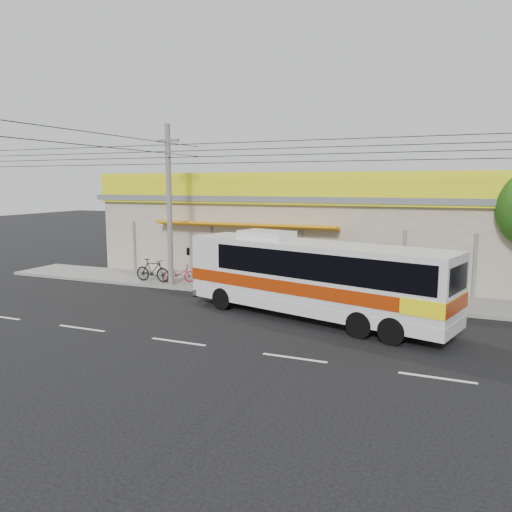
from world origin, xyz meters
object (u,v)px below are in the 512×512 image
Objects in this scene: motorbike_red at (179,273)px; coach_bus at (317,275)px; utility_pole at (168,153)px; motorbike_dark at (153,270)px.

coach_bus is at bearing -140.53° from motorbike_red.
coach_bus is 0.32× the size of utility_pole.
motorbike_red is 0.05× the size of utility_pole.
coach_bus is 9.18m from motorbike_red.
coach_bus is 10.02m from utility_pole.
motorbike_dark is (-1.28, -0.42, 0.15)m from motorbike_red.
utility_pole is (-8.27, 2.98, 4.82)m from coach_bus.
coach_bus is 10.19m from motorbike_dark.
motorbike_red is 6.02m from utility_pole.
motorbike_red is 0.86× the size of motorbike_dark.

